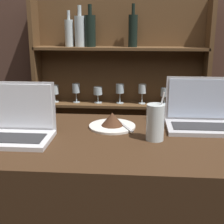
{
  "coord_description": "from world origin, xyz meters",
  "views": [
    {
      "loc": [
        -0.03,
        -0.88,
        1.53
      ],
      "look_at": [
        -0.12,
        0.36,
        1.17
      ],
      "focal_mm": 50.0,
      "sensor_mm": 36.0,
      "label": 1
    }
  ],
  "objects_px": {
    "cake_plate": "(112,122)",
    "laptop_far": "(203,116)",
    "water_glass": "(155,122)",
    "laptop_near": "(13,126)"
  },
  "relations": [
    {
      "from": "laptop_far",
      "to": "water_glass",
      "type": "distance_m",
      "value": 0.29
    },
    {
      "from": "laptop_near",
      "to": "cake_plate",
      "type": "height_order",
      "value": "laptop_near"
    },
    {
      "from": "laptop_near",
      "to": "laptop_far",
      "type": "relative_size",
      "value": 1.01
    },
    {
      "from": "cake_plate",
      "to": "water_glass",
      "type": "relative_size",
      "value": 1.06
    },
    {
      "from": "laptop_near",
      "to": "laptop_far",
      "type": "height_order",
      "value": "laptop_near"
    },
    {
      "from": "cake_plate",
      "to": "laptop_far",
      "type": "bearing_deg",
      "value": 4.74
    },
    {
      "from": "laptop_near",
      "to": "laptop_far",
      "type": "bearing_deg",
      "value": 14.22
    },
    {
      "from": "laptop_far",
      "to": "cake_plate",
      "type": "distance_m",
      "value": 0.41
    },
    {
      "from": "laptop_far",
      "to": "water_glass",
      "type": "relative_size",
      "value": 1.65
    },
    {
      "from": "laptop_near",
      "to": "cake_plate",
      "type": "distance_m",
      "value": 0.43
    }
  ]
}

